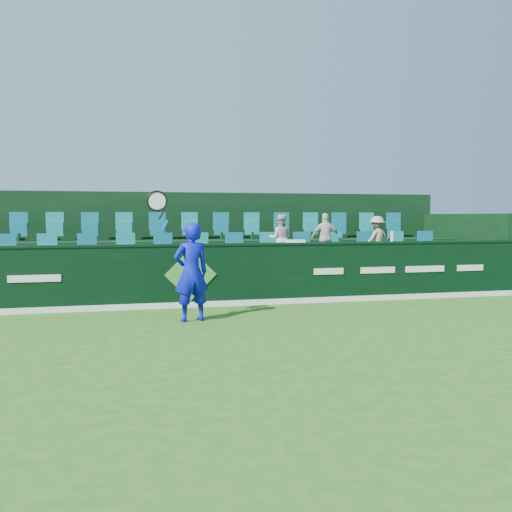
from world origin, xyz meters
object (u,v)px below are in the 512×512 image
object	(u,v)px
spectator_left	(280,239)
spectator_middle	(326,238)
towel	(295,241)
tennis_player	(191,271)
spectator_right	(377,239)
drinks_bottle	(392,236)

from	to	relation	value
spectator_left	spectator_middle	size ratio (longest dim) A/B	0.97
spectator_left	towel	xyz separation A→B (m)	(0.01, -1.12, -0.01)
spectator_middle	tennis_player	bearing A→B (deg)	51.95
spectator_right	drinks_bottle	distance (m)	1.14
spectator_right	towel	distance (m)	2.76
tennis_player	spectator_middle	distance (m)	4.64
drinks_bottle	spectator_middle	bearing A→B (deg)	137.16
spectator_left	spectator_right	size ratio (longest dim) A/B	1.04
tennis_player	spectator_left	distance (m)	3.79
spectator_middle	towel	xyz separation A→B (m)	(-1.15, -1.12, -0.02)
spectator_left	spectator_middle	bearing A→B (deg)	-165.08
drinks_bottle	towel	bearing A→B (deg)	180.00
spectator_right	drinks_bottle	size ratio (longest dim) A/B	4.74
spectator_right	spectator_left	bearing A→B (deg)	-19.03
spectator_middle	spectator_right	size ratio (longest dim) A/B	1.07
spectator_left	spectator_right	distance (m)	2.53
towel	drinks_bottle	distance (m)	2.36
towel	tennis_player	bearing A→B (deg)	-146.69
tennis_player	towel	size ratio (longest dim) A/B	6.08
spectator_left	drinks_bottle	distance (m)	2.62
tennis_player	towel	distance (m)	3.06
spectator_left	towel	world-z (taller)	spectator_left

